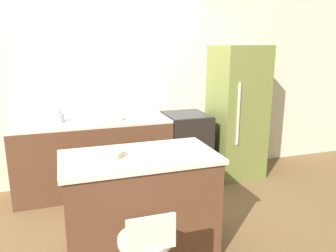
% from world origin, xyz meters
% --- Properties ---
extents(ground_plane, '(14.00, 14.00, 0.00)m').
position_xyz_m(ground_plane, '(0.00, 0.00, 0.00)').
color(ground_plane, brown).
extents(wall_back, '(8.00, 0.06, 2.60)m').
position_xyz_m(wall_back, '(0.00, 0.68, 1.30)').
color(wall_back, beige).
rests_on(wall_back, ground_plane).
extents(back_counter, '(1.91, 0.63, 0.93)m').
position_xyz_m(back_counter, '(-0.29, 0.33, 0.46)').
color(back_counter, brown).
rests_on(back_counter, ground_plane).
extents(kitchen_island, '(1.33, 0.72, 0.92)m').
position_xyz_m(kitchen_island, '(-0.03, -1.10, 0.46)').
color(kitchen_island, brown).
rests_on(kitchen_island, ground_plane).
extents(oven_range, '(0.56, 0.64, 0.93)m').
position_xyz_m(oven_range, '(0.96, 0.33, 0.46)').
color(oven_range, black).
rests_on(oven_range, ground_plane).
extents(refrigerator, '(0.65, 0.72, 1.83)m').
position_xyz_m(refrigerator, '(1.71, 0.30, 0.91)').
color(refrigerator, olive).
rests_on(refrigerator, ground_plane).
extents(kettle, '(0.15, 0.15, 0.18)m').
position_xyz_m(kettle, '(-0.68, 0.36, 1.00)').
color(kettle, silver).
rests_on(kettle, back_counter).
extents(mixing_bowl, '(0.28, 0.28, 0.07)m').
position_xyz_m(mixing_bowl, '(-0.00, 0.36, 0.96)').
color(mixing_bowl, white).
rests_on(mixing_bowl, back_counter).
extents(fruit_bowl, '(0.24, 0.24, 0.05)m').
position_xyz_m(fruit_bowl, '(-0.28, -1.07, 0.95)').
color(fruit_bowl, beige).
rests_on(fruit_bowl, kitchen_island).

